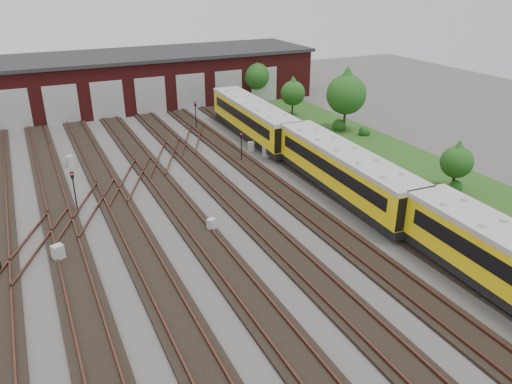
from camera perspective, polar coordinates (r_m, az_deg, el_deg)
name	(u,v)px	position (r m, az deg, el deg)	size (l,w,h in m)	color
ground	(248,250)	(30.94, -0.88, -6.66)	(120.00, 120.00, 0.00)	#403E3B
track_network	(242,245)	(31.29, -1.62, -6.06)	(30.40, 70.00, 0.33)	black
maintenance_shed	(114,81)	(66.33, -15.92, 12.14)	(51.00, 12.50, 6.35)	#501414
grass_verge	(388,155)	(48.21, 14.85, 4.07)	(8.00, 55.00, 0.05)	#214D19
metro_train	(344,170)	(38.13, 10.00, 2.49)	(3.60, 48.25, 3.34)	black
signal_mast_1	(74,187)	(36.85, -20.08, 0.50)	(0.24, 0.23, 3.15)	black
signal_mast_2	(196,112)	(54.43, -6.92, 9.07)	(0.26, 0.25, 3.05)	black
signal_mast_3	(241,143)	(44.47, -1.69, 5.61)	(0.26, 0.25, 2.77)	black
relay_cabinet_0	(58,253)	(31.83, -21.66, -6.51)	(0.63, 0.52, 1.05)	#B3B6B8
relay_cabinet_1	(70,161)	(46.87, -20.47, 3.34)	(0.56, 0.46, 0.93)	#B3B6B8
relay_cabinet_2	(212,225)	(33.03, -5.09, -3.78)	(0.53, 0.44, 0.88)	#B3B6B8
relay_cabinet_3	(266,151)	(46.21, 1.18, 4.75)	(0.68, 0.57, 1.14)	#B3B6B8
relay_cabinet_4	(251,147)	(47.67, -0.58, 5.22)	(0.55, 0.45, 0.91)	#B3B6B8
tree_0	(256,73)	(66.13, -0.05, 13.49)	(3.54, 3.54, 5.86)	black
tree_1	(293,90)	(59.44, 4.24, 11.53)	(2.86, 2.86, 4.74)	black
tree_2	(347,90)	(53.86, 10.32, 11.44)	(4.17, 4.17, 6.92)	black
tree_3	(457,158)	(41.19, 22.02, 3.59)	(2.49, 2.49, 4.12)	black
bush_0	(456,185)	(41.73, 21.88, 0.75)	(1.07, 1.07, 1.07)	#194915
bush_1	(339,124)	(54.88, 9.48, 7.70)	(1.43, 1.43, 1.43)	#194915
bush_2	(365,130)	(53.60, 12.33, 6.96)	(1.20, 1.20, 1.20)	#194915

